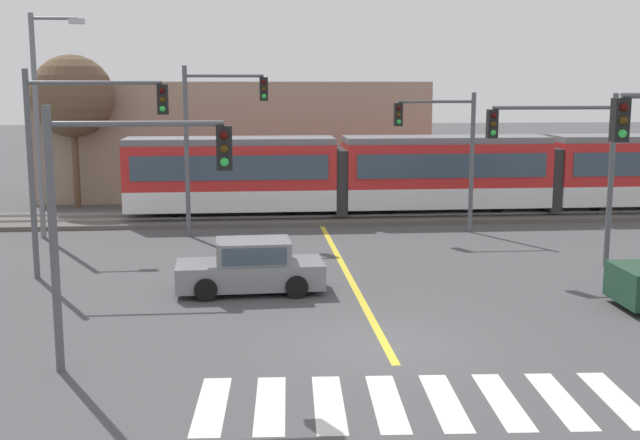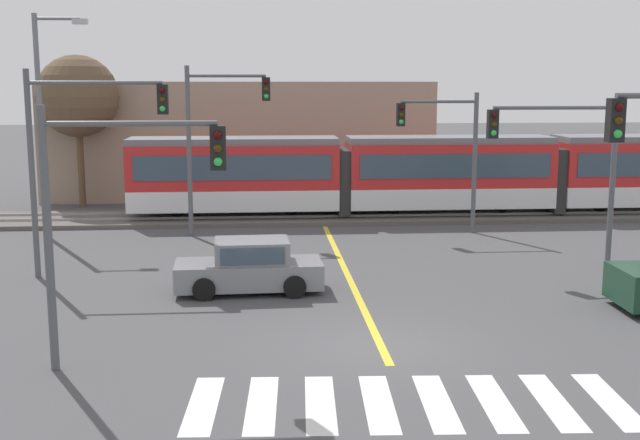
# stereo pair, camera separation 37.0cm
# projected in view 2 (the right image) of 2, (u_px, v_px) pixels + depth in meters

# --- Properties ---
(ground_plane) EXTENTS (200.00, 200.00, 0.00)m
(ground_plane) POSITION_uv_depth(u_px,v_px,m) (381.00, 347.00, 18.32)
(ground_plane) COLOR #474749
(track_bed) EXTENTS (120.00, 4.00, 0.18)m
(track_bed) POSITION_uv_depth(u_px,v_px,m) (321.00, 217.00, 35.50)
(track_bed) COLOR #56514C
(track_bed) RESTS_ON ground
(rail_near) EXTENTS (120.00, 0.08, 0.10)m
(rail_near) POSITION_uv_depth(u_px,v_px,m) (322.00, 216.00, 34.77)
(rail_near) COLOR #939399
(rail_near) RESTS_ON track_bed
(rail_far) EXTENTS (120.00, 0.08, 0.10)m
(rail_far) POSITION_uv_depth(u_px,v_px,m) (320.00, 211.00, 36.19)
(rail_far) COLOR #939399
(rail_far) RESTS_ON track_bed
(light_rail_tram) EXTENTS (28.00, 2.64, 3.43)m
(light_rail_tram) POSITION_uv_depth(u_px,v_px,m) (449.00, 172.00, 35.60)
(light_rail_tram) COLOR silver
(light_rail_tram) RESTS_ON track_bed
(crosswalk_stripe_0) EXTENTS (0.71, 2.83, 0.01)m
(crosswalk_stripe_0) POSITION_uv_depth(u_px,v_px,m) (203.00, 405.00, 15.01)
(crosswalk_stripe_0) COLOR silver
(crosswalk_stripe_0) RESTS_ON ground
(crosswalk_stripe_1) EXTENTS (0.71, 2.83, 0.01)m
(crosswalk_stripe_1) POSITION_uv_depth(u_px,v_px,m) (262.00, 404.00, 15.04)
(crosswalk_stripe_1) COLOR silver
(crosswalk_stripe_1) RESTS_ON ground
(crosswalk_stripe_2) EXTENTS (0.71, 2.83, 0.01)m
(crosswalk_stripe_2) POSITION_uv_depth(u_px,v_px,m) (320.00, 404.00, 15.06)
(crosswalk_stripe_2) COLOR silver
(crosswalk_stripe_2) RESTS_ON ground
(crosswalk_stripe_3) EXTENTS (0.71, 2.83, 0.01)m
(crosswalk_stripe_3) POSITION_uv_depth(u_px,v_px,m) (379.00, 403.00, 15.09)
(crosswalk_stripe_3) COLOR silver
(crosswalk_stripe_3) RESTS_ON ground
(crosswalk_stripe_4) EXTENTS (0.71, 2.83, 0.01)m
(crosswalk_stripe_4) POSITION_uv_depth(u_px,v_px,m) (437.00, 402.00, 15.12)
(crosswalk_stripe_4) COLOR silver
(crosswalk_stripe_4) RESTS_ON ground
(crosswalk_stripe_5) EXTENTS (0.71, 2.83, 0.01)m
(crosswalk_stripe_5) POSITION_uv_depth(u_px,v_px,m) (495.00, 402.00, 15.14)
(crosswalk_stripe_5) COLOR silver
(crosswalk_stripe_5) RESTS_ON ground
(crosswalk_stripe_6) EXTENTS (0.71, 2.83, 0.01)m
(crosswalk_stripe_6) POSITION_uv_depth(u_px,v_px,m) (552.00, 401.00, 15.17)
(crosswalk_stripe_6) COLOR silver
(crosswalk_stripe_6) RESTS_ON ground
(crosswalk_stripe_7) EXTENTS (0.71, 2.83, 0.01)m
(crosswalk_stripe_7) POSITION_uv_depth(u_px,v_px,m) (610.00, 401.00, 15.20)
(crosswalk_stripe_7) COLOR silver
(crosswalk_stripe_7) RESTS_ON ground
(lane_centre_line) EXTENTS (0.20, 16.78, 0.01)m
(lane_centre_line) POSITION_uv_depth(u_px,v_px,m) (347.00, 273.00, 25.31)
(lane_centre_line) COLOR gold
(lane_centre_line) RESTS_ON ground
(sedan_crossing) EXTENTS (4.26, 2.03, 1.52)m
(sedan_crossing) POSITION_uv_depth(u_px,v_px,m) (249.00, 268.00, 23.04)
(sedan_crossing) COLOR gray
(sedan_crossing) RESTS_ON ground
(traffic_light_far_left) EXTENTS (3.25, 0.38, 6.60)m
(traffic_light_far_left) POSITION_uv_depth(u_px,v_px,m) (215.00, 126.00, 30.89)
(traffic_light_far_left) COLOR #515459
(traffic_light_far_left) RESTS_ON ground
(traffic_light_mid_left) EXTENTS (4.25, 0.38, 6.37)m
(traffic_light_mid_left) POSITION_uv_depth(u_px,v_px,m) (77.00, 140.00, 24.24)
(traffic_light_mid_left) COLOR #515459
(traffic_light_mid_left) RESTS_ON ground
(traffic_light_mid_right) EXTENTS (4.25, 0.38, 5.63)m
(traffic_light_mid_right) POSITION_uv_depth(u_px,v_px,m) (569.00, 153.00, 25.47)
(traffic_light_mid_right) COLOR #515459
(traffic_light_mid_right) RESTS_ON ground
(traffic_light_near_left) EXTENTS (3.75, 0.38, 5.52)m
(traffic_light_near_left) POSITION_uv_depth(u_px,v_px,m) (111.00, 195.00, 16.33)
(traffic_light_near_left) COLOR #515459
(traffic_light_near_left) RESTS_ON ground
(traffic_light_far_right) EXTENTS (3.25, 0.38, 5.58)m
(traffic_light_far_right) POSITION_uv_depth(u_px,v_px,m) (448.00, 141.00, 31.52)
(traffic_light_far_right) COLOR #515459
(traffic_light_far_right) RESTS_ON ground
(street_lamp_west) EXTENTS (2.05, 0.28, 8.52)m
(street_lamp_west) POSITION_uv_depth(u_px,v_px,m) (45.00, 113.00, 30.52)
(street_lamp_west) COLOR slate
(street_lamp_west) RESTS_ON ground
(bare_tree_far_west) EXTENTS (3.89, 3.89, 7.26)m
(bare_tree_far_west) POSITION_uv_depth(u_px,v_px,m) (77.00, 97.00, 37.92)
(bare_tree_far_west) COLOR brown
(bare_tree_far_west) RESTS_ON ground
(building_backdrop_far) EXTENTS (19.86, 6.00, 5.99)m
(building_backdrop_far) POSITION_uv_depth(u_px,v_px,m) (241.00, 139.00, 42.77)
(building_backdrop_far) COLOR gray
(building_backdrop_far) RESTS_ON ground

